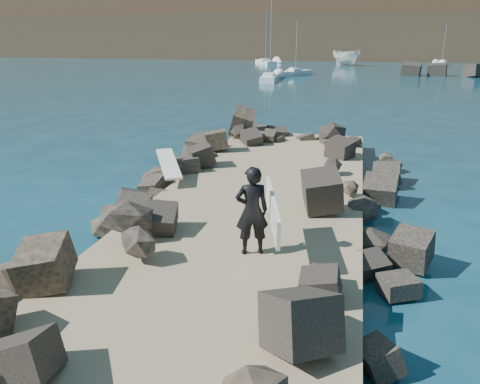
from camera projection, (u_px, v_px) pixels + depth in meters
The scene contains 12 objects.
ground at pixel (249, 232), 12.88m from camera, with size 800.00×800.00×0.00m, color #0F384C.
jetty at pixel (230, 254), 10.94m from camera, with size 6.00×26.00×0.60m, color #8C7759.
riprap_left at pixel (126, 226), 12.00m from camera, with size 2.60×22.00×1.00m, color black.
riprap_right at pixel (358, 250), 10.68m from camera, with size 2.60×22.00×1.00m, color black.
headland at pixel (388, 0), 152.68m from camera, with size 360.00×140.00×32.00m, color #2D4919.
surfboard_resting at pixel (169, 167), 15.39m from camera, with size 0.54×2.17×0.07m, color white.
boat_imported at pixel (346, 57), 83.18m from camera, with size 2.71×7.20×2.78m, color silver.
surfer_with_board at pixel (255, 211), 9.99m from camera, with size 1.24×2.38×1.97m.
sailboat_b at pixel (296, 73), 62.59m from camera, with size 4.13×5.64×7.16m.
sailboat_e at pixel (266, 62), 88.14m from camera, with size 5.49×8.27×9.95m.
sailboat_a at pixel (270, 78), 55.46m from camera, with size 2.29×7.73×9.13m.
sailboat_d at pixel (442, 63), 84.02m from camera, with size 2.80×5.94×7.14m.
Camera 1 is at (2.62, -11.56, 5.16)m, focal length 35.00 mm.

